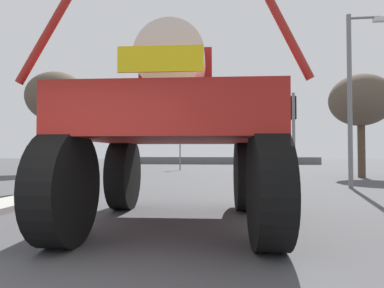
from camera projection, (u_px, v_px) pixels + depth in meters
The scene contains 11 objects.
ground_plane at pixel (199, 175), 20.32m from camera, with size 120.00×120.00×0.00m, color #424244.
oversize_sprayer at pixel (177, 128), 6.37m from camera, with size 4.33×5.13×4.47m.
sedan_ahead at pixel (256, 163), 22.07m from camera, with size 2.24×4.27×1.52m.
traffic_signal_near_left at pixel (59, 125), 12.75m from camera, with size 0.24×0.54×3.44m.
traffic_signal_near_right at pixel (293, 120), 11.78m from camera, with size 0.24×0.54×3.57m.
traffic_signal_far_left at pixel (180, 138), 26.96m from camera, with size 0.24×0.55×3.66m.
traffic_signal_far_right at pixel (243, 134), 26.40m from camera, with size 0.24×0.55×4.07m.
streetlight_near_right at pixel (353, 91), 12.97m from camera, with size 1.54×0.24×7.00m.
bare_tree_left at pixel (57, 97), 22.55m from camera, with size 4.11×4.11×7.05m.
bare_tree_right at pixel (361, 101), 18.54m from camera, with size 3.48×3.48×5.93m.
roadside_barrier at pixel (213, 161), 40.49m from camera, with size 26.23×0.24×0.90m, color #59595B.
Camera 1 is at (1.80, -2.29, 1.39)m, focal length 30.24 mm.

